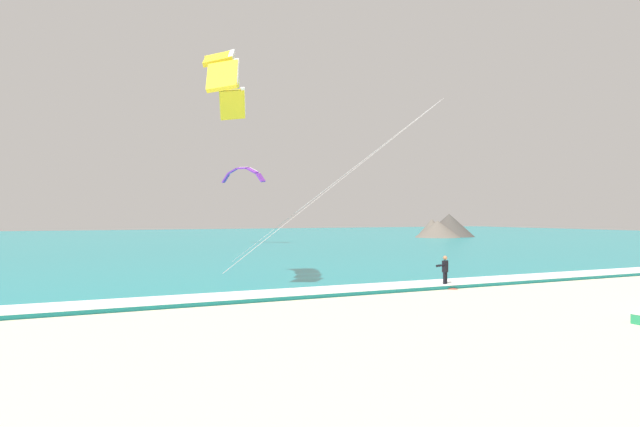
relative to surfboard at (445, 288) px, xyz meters
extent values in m
cube|color=teal|center=(5.44, 59.69, 0.07)|extent=(200.00, 120.00, 0.20)
cube|color=white|center=(5.44, 0.69, 0.19)|extent=(200.00, 2.26, 0.04)
ellipsoid|color=#E04C38|center=(0.00, 0.00, 0.00)|extent=(1.05, 1.44, 0.05)
cube|color=black|center=(0.00, 0.22, 0.04)|extent=(0.17, 0.13, 0.04)
cube|color=black|center=(0.00, -0.22, 0.04)|extent=(0.17, 0.13, 0.04)
cylinder|color=black|center=(-0.09, -0.05, 0.39)|extent=(0.14, 0.14, 0.84)
cylinder|color=black|center=(0.09, 0.05, 0.39)|extent=(0.14, 0.14, 0.84)
cube|color=black|center=(0.00, 0.00, 1.11)|extent=(0.39, 0.34, 0.60)
sphere|color=#9E704C|center=(0.00, 0.00, 1.55)|extent=(0.22, 0.22, 0.22)
cylinder|color=black|center=(-0.23, 0.06, 1.16)|extent=(0.32, 0.49, 0.22)
cylinder|color=black|center=(0.08, 0.23, 1.16)|extent=(0.32, 0.49, 0.22)
cylinder|color=black|center=(-0.18, 0.33, 1.16)|extent=(0.50, 0.29, 0.04)
cube|color=#3F3F42|center=(-0.06, 0.11, 0.89)|extent=(0.14, 0.13, 0.10)
cube|color=yellow|center=(-9.40, 6.59, 9.86)|extent=(1.66, 1.28, 1.67)
cube|color=white|center=(-8.85, 6.40, 10.07)|extent=(0.52, 1.02, 1.41)
cube|color=yellow|center=(-10.11, 5.40, 11.01)|extent=(1.81, 1.81, 1.24)
cube|color=white|center=(-9.56, 5.21, 11.22)|extent=(0.69, 1.45, 0.91)
cube|color=yellow|center=(-10.79, 3.79, 11.43)|extent=(1.85, 2.03, 0.53)
cube|color=white|center=(-10.24, 3.60, 11.64)|extent=(0.76, 1.58, 0.20)
cube|color=yellow|center=(-11.27, 2.11, 11.01)|extent=(1.77, 2.05, 1.24)
cube|color=white|center=(-10.72, 1.92, 11.22)|extent=(0.71, 1.47, 0.91)
cube|color=yellow|center=(-11.46, 0.74, 9.86)|extent=(1.59, 1.74, 1.67)
cube|color=white|center=(-10.91, 0.55, 10.07)|extent=(0.56, 1.07, 1.41)
cylinder|color=#B2B2B7|center=(-4.61, 3.46, 5.52)|extent=(9.60, 6.28, 8.70)
cylinder|color=#B2B2B7|center=(-5.64, 0.54, 5.52)|extent=(11.65, 0.43, 8.70)
cube|color=purple|center=(-0.08, 43.22, 8.36)|extent=(1.21, 1.39, 1.21)
cube|color=white|center=(0.21, 43.56, 8.48)|extent=(0.68, 0.63, 1.05)
cube|color=purple|center=(0.59, 42.45, 9.23)|extent=(1.51, 1.57, 0.87)
cube|color=white|center=(0.88, 42.78, 9.35)|extent=(0.94, 0.84, 0.67)
cube|color=purple|center=(1.54, 41.55, 9.54)|extent=(1.62, 1.60, 0.33)
cube|color=white|center=(1.83, 41.89, 9.67)|extent=(1.01, 0.91, 0.14)
cube|color=purple|center=(2.56, 40.73, 9.23)|extent=(1.59, 1.50, 0.87)
cube|color=white|center=(2.85, 41.07, 9.35)|extent=(0.94, 0.85, 0.67)
cube|color=purple|center=(3.42, 40.18, 8.36)|extent=(1.39, 1.24, 1.21)
cube|color=white|center=(3.71, 40.52, 8.48)|extent=(0.69, 0.63, 1.05)
cone|color=#665B51|center=(37.57, 52.12, 1.58)|extent=(5.39, 5.39, 3.21)
cone|color=#665B51|center=(36.93, 49.75, 1.45)|extent=(7.89, 7.89, 2.95)
cone|color=#47423D|center=(40.59, 51.41, 2.01)|extent=(8.90, 8.90, 4.06)
camera|label=1|loc=(-17.48, -22.61, 3.73)|focal=30.41mm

